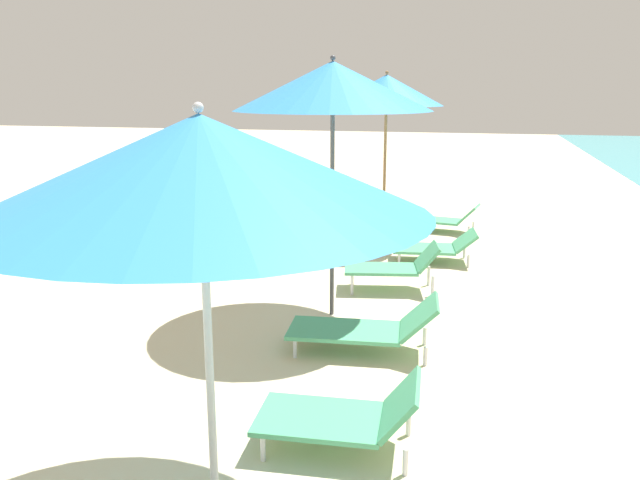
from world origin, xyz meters
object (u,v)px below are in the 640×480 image
(lounger_third_inland, at_px, (367,327))
(umbrella_third, at_px, (333,86))
(umbrella_second, at_px, (201,165))
(lounger_farthest_shoreside, at_px, (444,219))
(lounger_third_shoreside, at_px, (394,266))
(umbrella_farthest, at_px, (387,90))
(person_walking_near, at_px, (264,182))
(lounger_second_shoreside, at_px, (343,415))
(person_walking_mid, at_px, (219,167))
(lounger_farthest_inland, at_px, (436,246))

(lounger_third_inland, bearing_deg, umbrella_third, -64.58)
(umbrella_second, relative_size, lounger_farthest_shoreside, 1.86)
(umbrella_second, height_order, lounger_third_shoreside, umbrella_second)
(lounger_third_shoreside, bearing_deg, umbrella_farthest, -89.54)
(umbrella_farthest, bearing_deg, lounger_farthest_shoreside, 47.60)
(lounger_third_shoreside, height_order, person_walking_near, person_walking_near)
(lounger_second_shoreside, bearing_deg, lounger_third_inland, -89.47)
(lounger_third_inland, relative_size, umbrella_farthest, 0.54)
(umbrella_farthest, height_order, person_walking_mid, umbrella_farthest)
(lounger_second_shoreside, bearing_deg, person_walking_near, -69.82)
(lounger_third_inland, relative_size, lounger_farthest_shoreside, 1.13)
(umbrella_second, distance_m, umbrella_third, 3.83)
(umbrella_farthest, bearing_deg, lounger_third_inland, -83.61)
(person_walking_near, relative_size, person_walking_mid, 1.07)
(lounger_second_shoreside, relative_size, umbrella_third, 0.42)
(lounger_third_shoreside, distance_m, lounger_farthest_shoreside, 3.80)
(lounger_farthest_shoreside, relative_size, person_walking_near, 0.77)
(lounger_third_shoreside, distance_m, person_walking_near, 3.25)
(lounger_farthest_shoreside, bearing_deg, person_walking_mid, 2.66)
(person_walking_mid, bearing_deg, lounger_farthest_shoreside, -20.85)
(umbrella_third, distance_m, lounger_farthest_inland, 3.76)
(umbrella_third, height_order, umbrella_farthest, umbrella_third)
(lounger_second_shoreside, height_order, lounger_third_inland, lounger_third_inland)
(lounger_second_shoreside, bearing_deg, umbrella_farthest, -88.01)
(lounger_farthest_inland, distance_m, person_walking_mid, 5.56)
(umbrella_second, xyz_separation_m, umbrella_third, (-0.13, 3.81, 0.43))
(umbrella_third, height_order, lounger_third_inland, umbrella_third)
(lounger_farthest_shoreside, bearing_deg, lounger_third_shoreside, 92.71)
(umbrella_second, relative_size, lounger_farthest_inland, 1.91)
(lounger_second_shoreside, relative_size, lounger_third_shoreside, 0.95)
(umbrella_third, bearing_deg, lounger_third_inland, -59.03)
(umbrella_third, relative_size, person_walking_mid, 1.79)
(lounger_third_inland, xyz_separation_m, lounger_farthest_shoreside, (0.46, 5.87, -0.02))
(lounger_third_shoreside, distance_m, lounger_third_inland, 2.10)
(lounger_farthest_shoreside, height_order, person_walking_near, person_walking_near)
(umbrella_third, distance_m, person_walking_near, 3.91)
(lounger_second_shoreside, height_order, umbrella_farthest, umbrella_farthest)
(umbrella_farthest, relative_size, lounger_farthest_shoreside, 2.11)
(person_walking_near, bearing_deg, umbrella_third, -60.69)
(person_walking_near, bearing_deg, umbrella_second, -75.99)
(umbrella_second, distance_m, lounger_third_shoreside, 5.29)
(umbrella_second, xyz_separation_m, lounger_third_shoreside, (0.47, 4.92, -1.90))
(lounger_second_shoreside, bearing_deg, lounger_third_shoreside, -91.94)
(lounger_second_shoreside, bearing_deg, lounger_farthest_inland, -97.10)
(person_walking_mid, bearing_deg, person_walking_near, -66.71)
(lounger_farthest_shoreside, distance_m, person_walking_near, 3.56)
(umbrella_second, distance_m, lounger_farthest_inland, 6.85)
(umbrella_second, xyz_separation_m, umbrella_farthest, (-0.07, 7.60, 0.37))
(lounger_second_shoreside, xyz_separation_m, lounger_farthest_shoreside, (0.32, 7.69, -0.02))
(lounger_third_inland, distance_m, lounger_farthest_inland, 3.70)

